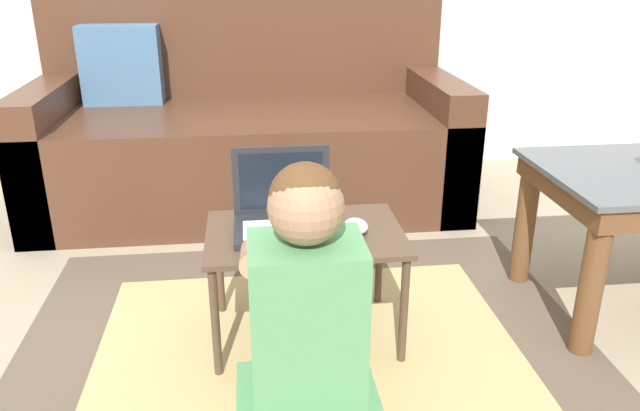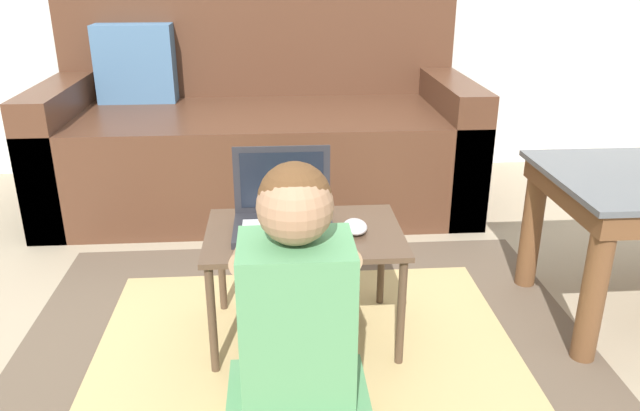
{
  "view_description": "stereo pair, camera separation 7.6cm",
  "coord_description": "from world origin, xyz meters",
  "px_view_note": "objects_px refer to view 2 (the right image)",
  "views": [
    {
      "loc": [
        -0.25,
        -1.54,
        1.1
      ],
      "look_at": [
        -0.05,
        0.16,
        0.42
      ],
      "focal_mm": 35.0,
      "sensor_mm": 36.0,
      "label": 1
    },
    {
      "loc": [
        -0.17,
        -1.55,
        1.1
      ],
      "look_at": [
        -0.05,
        0.16,
        0.42
      ],
      "focal_mm": 35.0,
      "sensor_mm": 36.0,
      "label": 2
    }
  ],
  "objects_px": {
    "couch": "(259,134)",
    "person_seated": "(297,332)",
    "computer_mouse": "(355,227)",
    "laptop_desk": "(304,244)",
    "laptop": "(283,216)"
  },
  "relations": [
    {
      "from": "laptop_desk",
      "to": "person_seated",
      "type": "bearing_deg",
      "value": -94.88
    },
    {
      "from": "couch",
      "to": "computer_mouse",
      "type": "relative_size",
      "value": 19.66
    },
    {
      "from": "couch",
      "to": "computer_mouse",
      "type": "height_order",
      "value": "couch"
    },
    {
      "from": "couch",
      "to": "laptop_desk",
      "type": "xyz_separation_m",
      "value": [
        0.16,
        -1.24,
        -0.0
      ]
    },
    {
      "from": "person_seated",
      "to": "laptop_desk",
      "type": "bearing_deg",
      "value": 85.12
    },
    {
      "from": "couch",
      "to": "computer_mouse",
      "type": "bearing_deg",
      "value": -76.48
    },
    {
      "from": "laptop_desk",
      "to": "laptop",
      "type": "height_order",
      "value": "laptop"
    },
    {
      "from": "computer_mouse",
      "to": "laptop",
      "type": "bearing_deg",
      "value": 168.24
    },
    {
      "from": "computer_mouse",
      "to": "person_seated",
      "type": "xyz_separation_m",
      "value": [
        -0.19,
        -0.43,
        -0.07
      ]
    },
    {
      "from": "computer_mouse",
      "to": "person_seated",
      "type": "relative_size",
      "value": 0.14
    },
    {
      "from": "couch",
      "to": "person_seated",
      "type": "bearing_deg",
      "value": -86.06
    },
    {
      "from": "laptop_desk",
      "to": "laptop",
      "type": "xyz_separation_m",
      "value": [
        -0.06,
        0.03,
        0.08
      ]
    },
    {
      "from": "couch",
      "to": "laptop_desk",
      "type": "height_order",
      "value": "couch"
    },
    {
      "from": "laptop_desk",
      "to": "person_seated",
      "type": "xyz_separation_m",
      "value": [
        -0.04,
        -0.45,
        -0.01
      ]
    },
    {
      "from": "couch",
      "to": "person_seated",
      "type": "relative_size",
      "value": 2.69
    }
  ]
}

